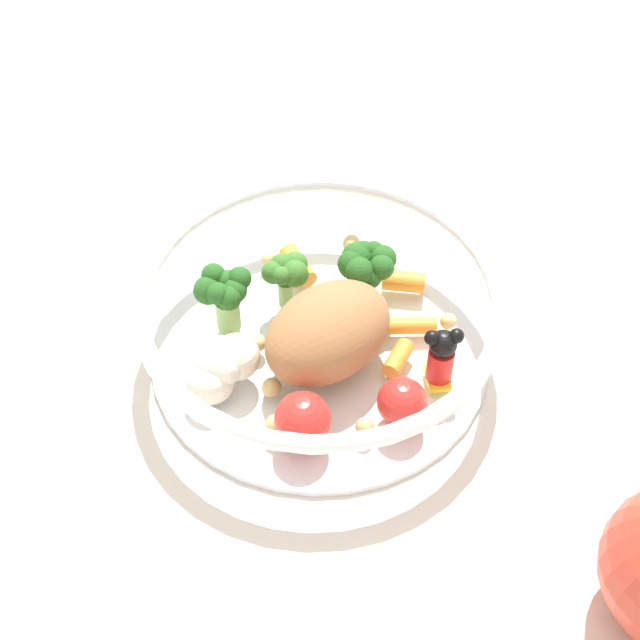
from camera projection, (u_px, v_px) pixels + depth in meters
ground_plane at (343, 350)px, 0.54m from camera, size 2.40×2.40×0.00m
food_container at (314, 327)px, 0.52m from camera, size 0.21×0.21×0.06m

